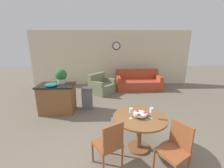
% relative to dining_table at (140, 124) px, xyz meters
% --- Properties ---
extents(wall_back, '(8.00, 0.09, 2.70)m').
position_rel_dining_table_xyz_m(wall_back, '(-0.44, 5.06, 0.79)').
color(wall_back, beige).
rests_on(wall_back, ground_plane).
extents(dining_table, '(1.06, 1.06, 0.73)m').
position_rel_dining_table_xyz_m(dining_table, '(0.00, 0.00, 0.00)').
color(dining_table, brown).
rests_on(dining_table, ground_plane).
extents(dining_chair_near_left, '(0.58, 0.58, 0.89)m').
position_rel_dining_table_xyz_m(dining_chair_near_left, '(-0.61, -0.46, -0.07)').
color(dining_chair_near_left, brown).
rests_on(dining_chair_near_left, ground_plane).
extents(dining_chair_near_right, '(0.58, 0.58, 0.89)m').
position_rel_dining_table_xyz_m(dining_chair_near_right, '(0.46, -0.61, -0.07)').
color(dining_chair_near_right, brown).
rests_on(dining_chair_near_right, ground_plane).
extents(fruit_bowl, '(0.27, 0.27, 0.10)m').
position_rel_dining_table_xyz_m(fruit_bowl, '(0.00, 0.00, 0.22)').
color(fruit_bowl, silver).
rests_on(fruit_bowl, dining_table).
extents(wine_glass_left, '(0.07, 0.07, 0.21)m').
position_rel_dining_table_xyz_m(wine_glass_left, '(-0.19, -0.08, 0.32)').
color(wine_glass_left, silver).
rests_on(wine_glass_left, dining_table).
extents(wine_glass_right, '(0.07, 0.07, 0.21)m').
position_rel_dining_table_xyz_m(wine_glass_right, '(0.19, -0.08, 0.32)').
color(wine_glass_right, silver).
rests_on(wine_glass_right, dining_table).
extents(kitchen_island, '(1.08, 0.72, 0.89)m').
position_rel_dining_table_xyz_m(kitchen_island, '(-2.19, 1.80, -0.12)').
color(kitchen_island, brown).
rests_on(kitchen_island, ground_plane).
extents(teal_bowl, '(0.34, 0.34, 0.06)m').
position_rel_dining_table_xyz_m(teal_bowl, '(-2.27, 1.65, 0.36)').
color(teal_bowl, teal).
rests_on(teal_bowl, kitchen_island).
extents(potted_plant, '(0.35, 0.35, 0.44)m').
position_rel_dining_table_xyz_m(potted_plant, '(-2.06, 1.96, 0.56)').
color(potted_plant, beige).
rests_on(potted_plant, kitchen_island).
extents(trash_bin, '(0.32, 0.27, 0.73)m').
position_rel_dining_table_xyz_m(trash_bin, '(-1.29, 1.99, -0.21)').
color(trash_bin, '#56565B').
rests_on(trash_bin, ground_plane).
extents(couch, '(2.08, 1.06, 0.87)m').
position_rel_dining_table_xyz_m(couch, '(0.82, 4.17, -0.27)').
color(couch, '#B24228').
rests_on(couch, ground_plane).
extents(armchair, '(1.22, 1.23, 0.82)m').
position_rel_dining_table_xyz_m(armchair, '(-0.88, 3.61, -0.28)').
color(armchair, '#7A7F5B').
rests_on(armchair, ground_plane).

